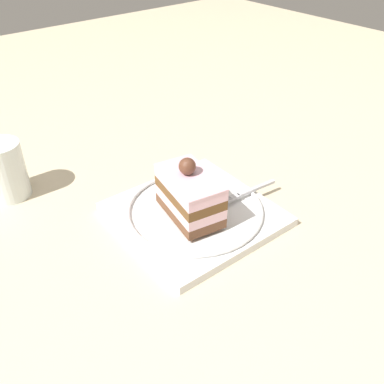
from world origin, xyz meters
TOP-DOWN VIEW (x-y plane):
  - ground_plane at (0.00, 0.00)m, footprint 2.40×2.40m
  - dessert_plate at (0.00, 0.00)m, footprint 0.23×0.23m
  - cake_slice at (-0.01, 0.02)m, footprint 0.12×0.08m
  - fork at (-0.02, -0.08)m, footprint 0.02×0.12m
  - drink_glass_near at (0.24, 0.19)m, footprint 0.06×0.06m

SIDE VIEW (x-z plane):
  - ground_plane at x=0.00m, z-range 0.00..0.00m
  - dessert_plate at x=0.00m, z-range 0.00..0.02m
  - fork at x=-0.02m, z-range 0.02..0.02m
  - drink_glass_near at x=0.24m, z-range -0.01..0.09m
  - cake_slice at x=-0.01m, z-range 0.01..0.10m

